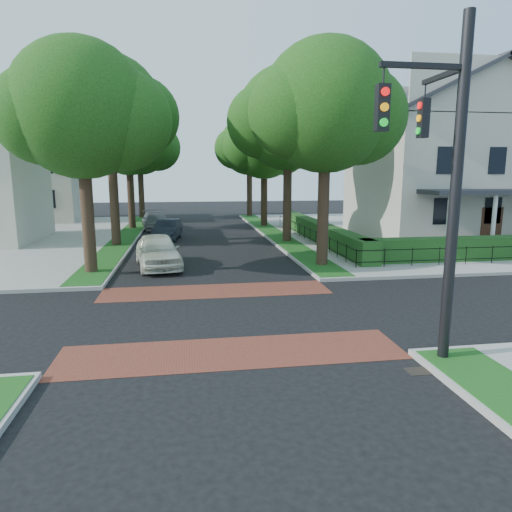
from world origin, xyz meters
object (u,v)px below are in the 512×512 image
Objects in this scene: parked_car_middle at (168,230)px; parked_car_front at (158,251)px; traffic_signal at (444,170)px; parked_car_rear at (156,220)px.

parked_car_front is at bearing -82.78° from parked_car_middle.
traffic_signal reaches higher than parked_car_front.
parked_car_front is 0.98× the size of parked_car_rear.
parked_car_front is at bearing -94.95° from parked_car_rear.
parked_car_rear reaches higher than parked_car_middle.
parked_car_middle is (-7.31, 22.23, -4.00)m from traffic_signal.
parked_car_middle is 0.85× the size of parked_car_rear.
parked_car_front is (-7.43, 12.63, -3.87)m from traffic_signal.
traffic_signal reaches higher than parked_car_rear.
parked_car_rear is (-8.49, 28.46, -3.98)m from traffic_signal.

